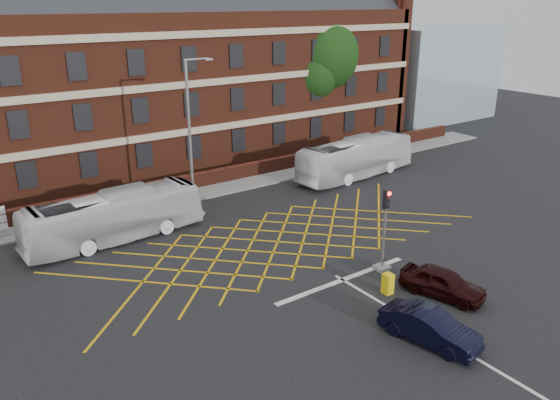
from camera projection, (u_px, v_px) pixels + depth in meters
ground at (299, 254)px, 29.25m from camera, size 120.00×120.00×0.00m
victorian_building at (135, 66)px, 43.48m from camera, size 51.00×12.17×20.40m
boundary_wall at (189, 182)px, 38.99m from camera, size 56.00×0.50×1.10m
far_pavement at (196, 193)px, 38.40m from camera, size 60.00×3.00×0.12m
glass_block at (425, 73)px, 62.09m from camera, size 14.00×10.00×10.00m
box_junction_hatching at (278, 242)px, 30.78m from camera, size 8.22×8.22×0.02m
stop_line at (343, 280)px, 26.58m from camera, size 8.00×0.30×0.02m
centre_line at (452, 344)px, 21.61m from camera, size 0.15×14.00×0.02m
bus_left at (114, 217)px, 30.55m from camera, size 10.19×2.85×2.81m
bus_right at (356, 158)px, 41.60m from camera, size 10.78×3.39×2.95m
car_navy at (430, 327)px, 21.60m from camera, size 2.22×4.24×1.33m
car_maroon at (442, 282)px, 25.00m from camera, size 2.60×4.19×1.33m
deciduous_tree at (320, 61)px, 49.13m from camera, size 7.30×6.88×11.60m
traffic_light_near at (384, 238)px, 27.01m from camera, size 0.70×0.70×4.27m
street_lamp at (192, 163)px, 33.60m from camera, size 2.25×1.00×9.64m
utility_cabinet at (388, 284)px, 25.23m from camera, size 0.42×0.44×1.00m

